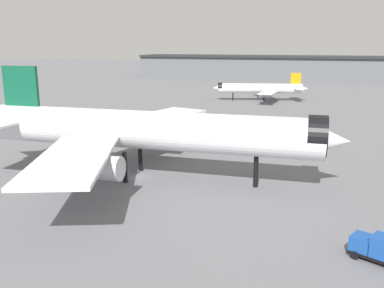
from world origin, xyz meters
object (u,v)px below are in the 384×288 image
Objects in this scene: airliner_near_gate at (146,131)px; traffic_cone_near_nose at (261,138)px; airliner_far_taxiway at (260,89)px; service_truck_front at (379,248)px; baggage_tug_wing at (217,131)px; traffic_cone_wingtip at (137,133)px.

airliner_near_gate is 84.66× the size of traffic_cone_near_nose.
airliner_far_taxiway reaches higher than service_truck_front.
airliner_far_taxiway reaches higher than baggage_tug_wing.
baggage_tug_wing is 20.23m from traffic_cone_wingtip.
airliner_near_gate is 39.24m from traffic_cone_near_nose.
service_truck_front is 7.71× the size of traffic_cone_near_nose.
airliner_near_gate is 105.77× the size of traffic_cone_wingtip.
service_truck_front is 58.36m from traffic_cone_near_nose.
service_truck_front reaches higher than traffic_cone_wingtip.
baggage_tug_wing is at bearing 23.26° from traffic_cone_wingtip.
airliner_far_taxiway is 6.24× the size of service_truck_front.
service_truck_front is (36.92, -14.82, -6.65)m from airliner_near_gate.
airliner_far_taxiway reaches higher than traffic_cone_wingtip.
airliner_far_taxiway is 68.18m from baggage_tug_wing.
airliner_near_gate reaches higher than baggage_tug_wing.
airliner_far_taxiway is 128.22m from service_truck_front.
airliner_far_taxiway is at bearing 47.90° from baggage_tug_wing.
baggage_tug_wing is 11.57m from traffic_cone_near_nose.
baggage_tug_wing is 4.48× the size of traffic_cone_near_nose.
service_truck_front is 9.63× the size of traffic_cone_wingtip.
service_truck_front is 64.68m from baggage_tug_wing.
traffic_cone_near_nose is (10.21, 37.06, -7.86)m from airliner_near_gate.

